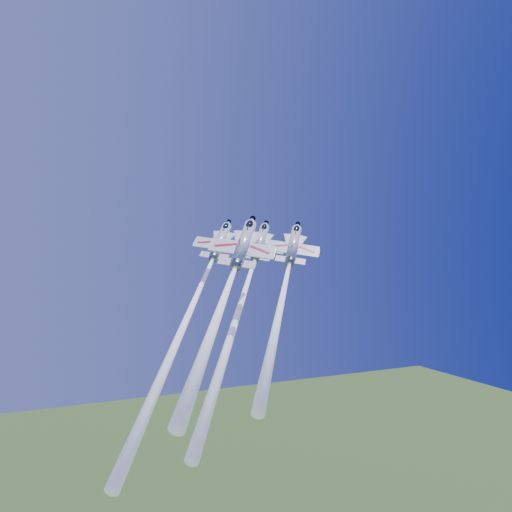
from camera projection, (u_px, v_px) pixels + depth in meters
name	position (u px, v px, depth m)	size (l,w,h in m)	color
jet_lead	(242.00, 301.00, 89.66)	(23.87, 38.44, 38.87)	white
jet_left	(192.00, 307.00, 81.90)	(23.48, 38.05, 39.41)	white
jet_right	(284.00, 290.00, 86.09)	(20.03, 31.66, 31.33)	white
jet_slot	(227.00, 289.00, 79.57)	(20.87, 32.52, 31.66)	white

